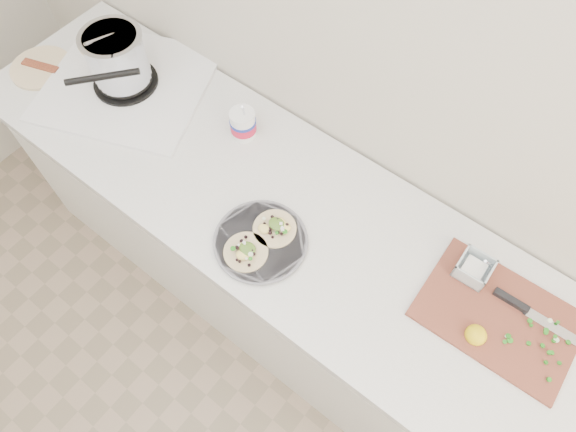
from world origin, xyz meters
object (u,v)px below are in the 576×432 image
Objects in this scene: bacon_plate at (41,68)px; stove at (121,67)px; cutboard at (499,310)px; tub at (243,122)px; taco_plate at (260,240)px.

stove is at bearing 23.45° from bacon_plate.
cutboard reaches higher than bacon_plate.
tub is 0.46× the size of cutboard.
taco_plate is 1.14m from bacon_plate.
tub is at bearing 175.23° from cutboard.
stove is 3.61× the size of tub.
taco_plate is 0.44m from tub.
tub is (0.50, 0.09, -0.03)m from stove.
taco_plate is (0.81, -0.20, -0.07)m from stove.
tub reaches higher than bacon_plate.
stove is 0.51m from tub.
stove reaches higher than taco_plate.
tub is at bearing -11.11° from stove.
tub reaches higher than cutboard.
cutboard is (0.68, 0.24, -0.00)m from taco_plate.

